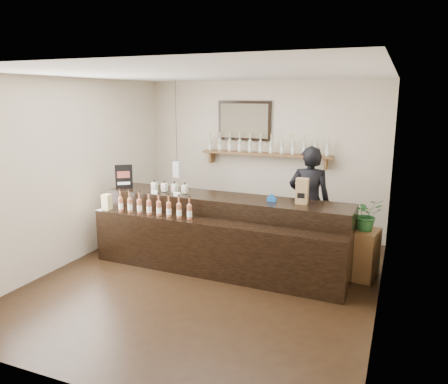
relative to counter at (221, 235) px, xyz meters
name	(u,v)px	position (x,y,z in m)	size (l,w,h in m)	color
ground	(207,281)	(0.02, -0.56, -0.50)	(5.00, 5.00, 0.00)	black
room_shell	(206,160)	(0.02, -0.56, 1.20)	(5.00, 5.00, 5.00)	beige
back_wall_decor	(253,139)	(-0.12, 1.81, 1.26)	(2.66, 0.96, 1.69)	brown
counter	(221,235)	(0.00, 0.00, 0.00)	(3.82, 1.11, 1.24)	black
promo_sign	(124,177)	(-1.73, 0.07, 0.76)	(0.24, 0.18, 0.39)	black
paper_bag	(302,191)	(1.17, 0.13, 0.74)	(0.17, 0.13, 0.36)	#A2824E
tape_dispenser	(272,199)	(0.75, 0.10, 0.60)	(0.13, 0.05, 0.11)	#1753A3
side_cabinet	(364,254)	(2.02, 0.39, -0.15)	(0.43, 0.54, 0.70)	brown
potted_plant	(367,214)	(2.02, 0.39, 0.43)	(0.41, 0.35, 0.45)	#265F2B
shopkeeper	(309,195)	(1.11, 0.99, 0.51)	(0.73, 0.48, 2.01)	black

